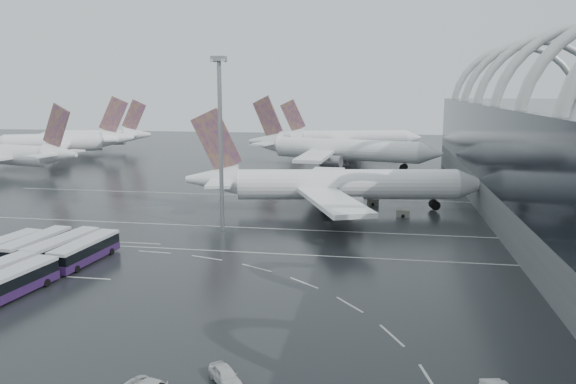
% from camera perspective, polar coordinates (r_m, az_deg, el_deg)
% --- Properties ---
extents(ground, '(420.00, 420.00, 0.00)m').
position_cam_1_polar(ground, '(83.90, -6.46, -5.59)').
color(ground, black).
rests_on(ground, ground).
extents(lane_marking_near, '(120.00, 0.25, 0.01)m').
position_cam_1_polar(lane_marking_near, '(82.06, -6.84, -5.97)').
color(lane_marking_near, beige).
rests_on(lane_marking_near, ground).
extents(lane_marking_mid, '(120.00, 0.25, 0.01)m').
position_cam_1_polar(lane_marking_mid, '(95.09, -4.49, -3.61)').
color(lane_marking_mid, beige).
rests_on(lane_marking_mid, ground).
extents(lane_marking_far, '(120.00, 0.25, 0.01)m').
position_cam_1_polar(lane_marking_far, '(121.80, -1.34, -0.43)').
color(lane_marking_far, beige).
rests_on(lane_marking_far, ground).
extents(bus_bay_line_south, '(28.00, 0.25, 0.01)m').
position_cam_1_polar(bus_bay_line_south, '(80.41, -26.58, -7.39)').
color(bus_bay_line_south, beige).
rests_on(bus_bay_line_south, ground).
extents(bus_bay_line_north, '(28.00, 0.25, 0.01)m').
position_cam_1_polar(bus_bay_line_north, '(93.21, -20.85, -4.58)').
color(bus_bay_line_north, beige).
rests_on(bus_bay_line_north, ground).
extents(airliner_main, '(57.67, 49.98, 19.56)m').
position_cam_1_polar(airliner_main, '(107.20, 4.50, 0.69)').
color(airliner_main, white).
rests_on(airliner_main, ground).
extents(airliner_gate_b, '(59.18, 52.46, 20.83)m').
position_cam_1_polar(airliner_gate_b, '(166.14, 4.90, 4.31)').
color(airliner_gate_b, white).
rests_on(airliner_gate_b, ground).
extents(airliner_gate_c, '(53.18, 48.29, 19.10)m').
position_cam_1_polar(airliner_gate_c, '(207.73, 6.00, 5.43)').
color(airliner_gate_c, white).
rests_on(airliner_gate_c, ground).
extents(jet_remote_west, '(44.21, 35.80, 19.29)m').
position_cam_1_polar(jet_remote_west, '(171.31, -25.98, 3.39)').
color(jet_remote_west, white).
rests_on(jet_remote_west, ground).
extents(jet_remote_mid, '(44.60, 36.44, 20.42)m').
position_cam_1_polar(jet_remote_mid, '(200.68, -21.80, 4.69)').
color(jet_remote_mid, white).
rests_on(jet_remote_mid, ground).
extents(jet_remote_far, '(43.36, 35.13, 18.94)m').
position_cam_1_polar(jet_remote_far, '(221.50, -19.09, 5.25)').
color(jet_remote_far, white).
rests_on(jet_remote_far, ground).
extents(bus_row_near_a, '(4.42, 12.55, 3.03)m').
position_cam_1_polar(bus_row_near_a, '(85.83, -26.98, -5.18)').
color(bus_row_near_a, '#25123A').
rests_on(bus_row_near_a, ground).
extents(bus_row_near_b, '(3.92, 12.71, 3.08)m').
position_cam_1_polar(bus_row_near_b, '(85.30, -24.28, -5.03)').
color(bus_row_near_b, '#25123A').
rests_on(bus_row_near_b, ground).
extents(bus_row_near_c, '(4.55, 13.11, 3.16)m').
position_cam_1_polar(bus_row_near_c, '(82.83, -21.92, -5.27)').
color(bus_row_near_c, '#25123A').
rests_on(bus_row_near_c, ground).
extents(bus_row_near_d, '(3.88, 12.77, 3.10)m').
position_cam_1_polar(bus_row_near_d, '(80.51, -19.88, -5.61)').
color(bus_row_near_d, '#25123A').
rests_on(bus_row_near_d, ground).
extents(bus_row_far_c, '(4.52, 12.87, 3.10)m').
position_cam_1_polar(bus_row_far_c, '(70.80, -26.35, -8.30)').
color(bus_row_far_c, '#25123A').
rests_on(bus_row_far_c, ground).
extents(van_curve_b, '(3.82, 4.19, 1.38)m').
position_cam_1_polar(van_curve_b, '(47.29, -6.39, -18.03)').
color(van_curve_b, silver).
rests_on(van_curve_b, ground).
extents(floodlight_mast, '(2.15, 2.15, 28.10)m').
position_cam_1_polar(floodlight_mast, '(91.10, -6.90, 6.99)').
color(floodlight_mast, gray).
rests_on(floodlight_mast, ground).
extents(gse_cart_belly_b, '(2.36, 1.39, 1.29)m').
position_cam_1_polar(gse_cart_belly_b, '(113.74, 8.63, -1.01)').
color(gse_cart_belly_b, slate).
rests_on(gse_cart_belly_b, ground).
extents(gse_cart_belly_d, '(2.40, 1.42, 1.31)m').
position_cam_1_polar(gse_cart_belly_d, '(104.51, 11.60, -2.13)').
color(gse_cart_belly_d, slate).
rests_on(gse_cart_belly_d, ground).
extents(gse_cart_belly_e, '(1.87, 1.11, 1.02)m').
position_cam_1_polar(gse_cart_belly_e, '(110.16, 6.15, -1.40)').
color(gse_cart_belly_e, '#B2AA17').
rests_on(gse_cart_belly_e, ground).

